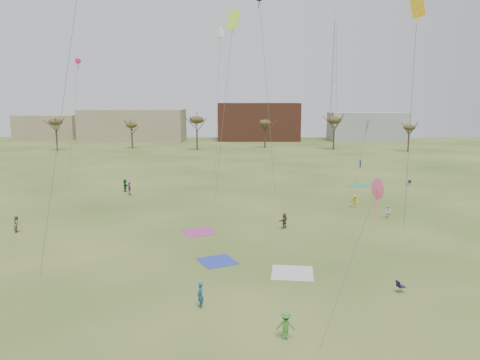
{
  "coord_description": "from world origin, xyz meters",
  "views": [
    {
      "loc": [
        0.45,
        -31.86,
        13.24
      ],
      "look_at": [
        0.0,
        12.0,
        5.5
      ],
      "focal_mm": 34.44,
      "sensor_mm": 36.0,
      "label": 1
    }
  ],
  "objects_px": {
    "flyer_near_center": "(286,326)",
    "flyer_near_right": "(200,295)",
    "camp_chair_center": "(400,289)",
    "radio_tower": "(333,81)",
    "camp_chair_right": "(409,184)"
  },
  "relations": [
    {
      "from": "flyer_near_center",
      "to": "flyer_near_right",
      "type": "relative_size",
      "value": 0.94
    },
    {
      "from": "radio_tower",
      "to": "flyer_near_center",
      "type": "bearing_deg",
      "value": -101.58
    },
    {
      "from": "flyer_near_right",
      "to": "camp_chair_center",
      "type": "relative_size",
      "value": 1.95
    },
    {
      "from": "flyer_near_center",
      "to": "radio_tower",
      "type": "bearing_deg",
      "value": -95.94
    },
    {
      "from": "camp_chair_right",
      "to": "radio_tower",
      "type": "height_order",
      "value": "radio_tower"
    },
    {
      "from": "camp_chair_right",
      "to": "camp_chair_center",
      "type": "bearing_deg",
      "value": -58.68
    },
    {
      "from": "flyer_near_center",
      "to": "camp_chair_right",
      "type": "xyz_separation_m",
      "value": [
        23.14,
        46.42,
        -0.54
      ]
    },
    {
      "from": "flyer_near_center",
      "to": "camp_chair_right",
      "type": "height_order",
      "value": "flyer_near_center"
    },
    {
      "from": "flyer_near_right",
      "to": "radio_tower",
      "type": "xyz_separation_m",
      "value": [
        32.39,
        129.13,
        18.36
      ]
    },
    {
      "from": "camp_chair_right",
      "to": "flyer_near_center",
      "type": "bearing_deg",
      "value": -65.14
    },
    {
      "from": "camp_chair_center",
      "to": "radio_tower",
      "type": "distance_m",
      "value": 129.42
    },
    {
      "from": "flyer_near_center",
      "to": "radio_tower",
      "type": "distance_m",
      "value": 137.05
    },
    {
      "from": "flyer_near_center",
      "to": "camp_chair_center",
      "type": "height_order",
      "value": "flyer_near_center"
    },
    {
      "from": "flyer_near_right",
      "to": "camp_chair_center",
      "type": "height_order",
      "value": "flyer_near_right"
    },
    {
      "from": "camp_chair_center",
      "to": "radio_tower",
      "type": "height_order",
      "value": "radio_tower"
    }
  ]
}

